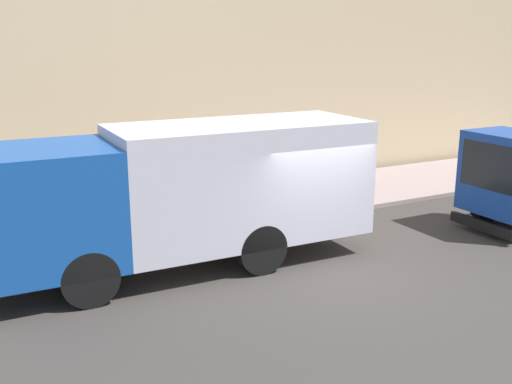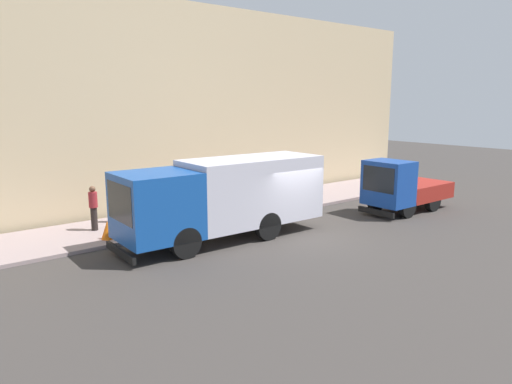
# 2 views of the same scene
# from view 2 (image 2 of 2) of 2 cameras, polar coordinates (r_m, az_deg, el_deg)

# --- Properties ---
(ground) EXTENTS (80.00, 80.00, 0.00)m
(ground) POSITION_cam_2_polar(r_m,az_deg,el_deg) (18.21, 5.44, -5.22)
(ground) COLOR #383431
(sidewalk) EXTENTS (3.85, 30.00, 0.13)m
(sidewalk) POSITION_cam_2_polar(r_m,az_deg,el_deg) (21.89, -3.52, -2.26)
(sidewalk) COLOR gray
(sidewalk) RESTS_ON ground
(building_facade) EXTENTS (0.50, 30.00, 9.55)m
(building_facade) POSITION_cam_2_polar(r_m,az_deg,el_deg) (23.35, -7.12, 10.18)
(building_facade) COLOR #C8B086
(building_facade) RESTS_ON ground
(large_utility_truck) EXTENTS (2.49, 8.03, 2.96)m
(large_utility_truck) POSITION_cam_2_polar(r_m,az_deg,el_deg) (17.26, -3.80, -0.37)
(large_utility_truck) COLOR #14479A
(large_utility_truck) RESTS_ON ground
(small_flatbed_truck) EXTENTS (1.97, 4.81, 2.47)m
(small_flatbed_truck) POSITION_cam_2_polar(r_m,az_deg,el_deg) (22.66, 17.23, 0.48)
(small_flatbed_truck) COLOR #143D94
(small_flatbed_truck) RESTS_ON ground
(pedestrian_walking) EXTENTS (0.42, 0.42, 1.67)m
(pedestrian_walking) POSITION_cam_2_polar(r_m,az_deg,el_deg) (20.10, -15.94, -1.09)
(pedestrian_walking) COLOR #3F3157
(pedestrian_walking) RESTS_ON sidewalk
(pedestrian_standing) EXTENTS (0.45, 0.45, 1.74)m
(pedestrian_standing) POSITION_cam_2_polar(r_m,az_deg,el_deg) (19.18, -19.08, -1.69)
(pedestrian_standing) COLOR black
(pedestrian_standing) RESTS_ON sidewalk
(traffic_cone_orange) EXTENTS (0.47, 0.47, 0.67)m
(traffic_cone_orange) POSITION_cam_2_polar(r_m,az_deg,el_deg) (17.97, -17.53, -4.39)
(traffic_cone_orange) COLOR orange
(traffic_cone_orange) RESTS_ON sidewalk
(street_sign_post) EXTENTS (0.44, 0.08, 2.58)m
(street_sign_post) POSITION_cam_2_polar(r_m,az_deg,el_deg) (19.95, -3.10, 1.09)
(street_sign_post) COLOR #4C5156
(street_sign_post) RESTS_ON sidewalk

